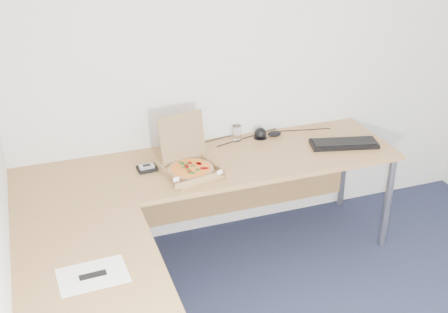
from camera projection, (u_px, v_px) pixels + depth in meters
name	position (u px, v px, depth m)	size (l,w,h in m)	color
room_shell	(422.00, 176.00, 2.48)	(3.50, 3.50, 2.50)	silver
desk	(181.00, 207.00, 3.29)	(2.50, 2.20, 0.73)	#AB7C45
pizza_box	(190.00, 166.00, 3.61)	(0.32, 0.37, 0.32)	#987449
drinking_glass	(237.00, 133.00, 4.02)	(0.06, 0.06, 0.11)	silver
keyboard	(344.00, 144.00, 3.96)	(0.46, 0.16, 0.03)	black
mouse	(274.00, 134.00, 4.10)	(0.10, 0.07, 0.04)	black
wallet	(147.00, 169.00, 3.64)	(0.12, 0.10, 0.02)	black
phone	(147.00, 167.00, 3.62)	(0.09, 0.05, 0.02)	#B2B5BA
paper_sheet	(93.00, 275.00, 2.69)	(0.32, 0.23, 0.00)	white
dome_speaker	(260.00, 133.00, 4.06)	(0.10, 0.10, 0.08)	black
cable_bundle	(248.00, 137.00, 4.08)	(0.58, 0.04, 0.01)	black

